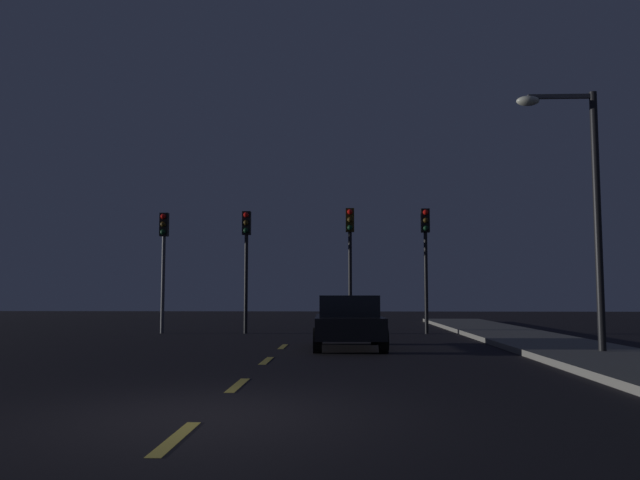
{
  "coord_description": "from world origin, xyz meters",
  "views": [
    {
      "loc": [
        1.74,
        -7.79,
        1.48
      ],
      "look_at": [
        0.93,
        13.2,
        3.28
      ],
      "focal_mm": 35.54,
      "sensor_mm": 36.0,
      "label": 1
    }
  ],
  "objects_px": {
    "traffic_signal_far_left": "(164,248)",
    "traffic_signal_center_left": "(246,247)",
    "traffic_signal_center_right": "(350,245)",
    "car_stopped_ahead": "(348,321)",
    "street_lamp_right": "(583,193)",
    "traffic_signal_far_right": "(426,245)"
  },
  "relations": [
    {
      "from": "traffic_signal_far_left",
      "to": "traffic_signal_center_right",
      "type": "height_order",
      "value": "traffic_signal_center_right"
    },
    {
      "from": "traffic_signal_far_left",
      "to": "traffic_signal_center_left",
      "type": "bearing_deg",
      "value": 0.0
    },
    {
      "from": "traffic_signal_far_left",
      "to": "car_stopped_ahead",
      "type": "distance_m",
      "value": 9.9
    },
    {
      "from": "traffic_signal_far_right",
      "to": "street_lamp_right",
      "type": "xyz_separation_m",
      "value": [
        2.66,
        -8.66,
        0.59
      ]
    },
    {
      "from": "traffic_signal_center_right",
      "to": "car_stopped_ahead",
      "type": "xyz_separation_m",
      "value": [
        -0.11,
        -6.5,
        -2.59
      ]
    },
    {
      "from": "traffic_signal_center_left",
      "to": "car_stopped_ahead",
      "type": "distance_m",
      "value": 7.97
    },
    {
      "from": "traffic_signal_center_right",
      "to": "car_stopped_ahead",
      "type": "distance_m",
      "value": 7.0
    },
    {
      "from": "car_stopped_ahead",
      "to": "traffic_signal_far_left",
      "type": "bearing_deg",
      "value": 137.24
    },
    {
      "from": "traffic_signal_center_left",
      "to": "traffic_signal_far_right",
      "type": "xyz_separation_m",
      "value": [
        6.81,
        0.0,
        0.04
      ]
    },
    {
      "from": "car_stopped_ahead",
      "to": "traffic_signal_far_right",
      "type": "bearing_deg",
      "value": 65.5
    },
    {
      "from": "traffic_signal_far_left",
      "to": "traffic_signal_center_right",
      "type": "bearing_deg",
      "value": 0.0
    },
    {
      "from": "traffic_signal_center_left",
      "to": "car_stopped_ahead",
      "type": "height_order",
      "value": "traffic_signal_center_left"
    },
    {
      "from": "car_stopped_ahead",
      "to": "traffic_signal_center_left",
      "type": "bearing_deg",
      "value": 120.59
    },
    {
      "from": "traffic_signal_center_left",
      "to": "street_lamp_right",
      "type": "xyz_separation_m",
      "value": [
        9.47,
        -8.66,
        0.64
      ]
    },
    {
      "from": "traffic_signal_far_left",
      "to": "traffic_signal_center_right",
      "type": "relative_size",
      "value": 0.97
    },
    {
      "from": "traffic_signal_center_right",
      "to": "traffic_signal_center_left",
      "type": "bearing_deg",
      "value": -180.0
    },
    {
      "from": "traffic_signal_far_right",
      "to": "traffic_signal_center_right",
      "type": "bearing_deg",
      "value": 180.0
    },
    {
      "from": "traffic_signal_center_left",
      "to": "traffic_signal_center_right",
      "type": "relative_size",
      "value": 0.98
    },
    {
      "from": "traffic_signal_center_right",
      "to": "traffic_signal_far_left",
      "type": "bearing_deg",
      "value": -180.0
    },
    {
      "from": "traffic_signal_far_left",
      "to": "street_lamp_right",
      "type": "bearing_deg",
      "value": -34.36
    },
    {
      "from": "traffic_signal_center_right",
      "to": "street_lamp_right",
      "type": "relative_size",
      "value": 0.74
    },
    {
      "from": "traffic_signal_center_right",
      "to": "street_lamp_right",
      "type": "height_order",
      "value": "street_lamp_right"
    }
  ]
}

